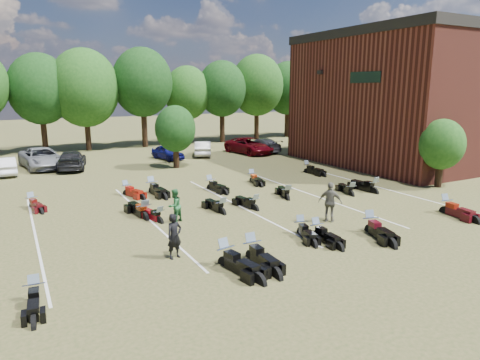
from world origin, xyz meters
TOP-DOWN VIEW (x-y plane):
  - ground at (0.00, 0.00)m, footprint 160.00×160.00m
  - car_1 at (-14.05, 18.69)m, footprint 1.54×4.00m
  - car_2 at (-11.45, 20.29)m, footprint 3.50×6.12m
  - car_3 at (-9.46, 18.72)m, footprint 2.92×5.21m
  - car_4 at (-1.29, 19.63)m, footprint 2.29×3.97m
  - car_5 at (2.31, 20.13)m, footprint 2.99×4.42m
  - car_6 at (6.80, 19.19)m, footprint 3.32×5.83m
  - car_7 at (8.31, 19.36)m, footprint 2.33×4.89m
  - person_black at (-8.53, -2.15)m, footprint 0.71×0.56m
  - person_green at (-7.02, 2.00)m, footprint 0.99×0.92m
  - person_grey at (-0.50, -1.43)m, footprint 1.08×1.17m
  - motorcycle_0 at (-13.36, -3.35)m, footprint 0.81×2.08m
  - motorcycle_1 at (-6.05, -3.62)m, footprint 0.86×2.49m
  - motorcycle_2 at (-7.19, -3.71)m, footprint 1.25×2.62m
  - motorcycle_3 at (-2.79, -2.23)m, footprint 1.21×2.20m
  - motorcycle_4 at (-2.45, -2.90)m, footprint 0.82×2.20m
  - motorcycle_5 at (0.03, -3.52)m, footprint 1.46×2.61m
  - motorcycle_6 at (5.64, -3.13)m, footprint 1.11×2.53m
  - motorcycle_7 at (-7.70, 2.29)m, footprint 1.14×2.14m
  - motorcycle_8 at (-8.15, 3.15)m, footprint 1.11×2.57m
  - motorcycle_9 at (-4.45, 2.17)m, footprint 0.89×2.26m
  - motorcycle_10 at (-2.65, 1.99)m, footprint 1.03×2.27m
  - motorcycle_11 at (0.09, 2.94)m, footprint 1.34×2.30m
  - motorcycle_12 at (3.94, 1.89)m, footprint 1.19×2.21m
  - motorcycle_13 at (5.56, 1.71)m, footprint 0.95×2.56m
  - motorcycle_14 at (-12.87, 8.05)m, footprint 1.12×2.15m
  - motorcycle_15 at (-7.74, 8.39)m, footprint 1.39×2.31m
  - motorcycle_16 at (-6.26, 8.16)m, footprint 1.05×2.58m
  - motorcycle_17 at (0.64, 7.97)m, footprint 1.01×2.25m
  - motorcycle_18 at (-2.75, 7.34)m, footprint 1.03×2.34m
  - motorcycle_20 at (5.88, 8.75)m, footprint 0.95×2.39m
  - brick_building at (22.00, 9.00)m, footprint 25.40×15.20m
  - tree_line at (-1.00, 29.00)m, footprint 56.00×6.00m
  - young_tree_near_building at (10.50, 1.00)m, footprint 2.80×2.80m
  - young_tree_midfield at (-2.00, 15.50)m, footprint 3.20×3.20m
  - parking_lines at (-3.00, 3.00)m, footprint 20.10×14.00m

SIDE VIEW (x-z plane):
  - ground at x=0.00m, z-range 0.00..0.00m
  - motorcycle_0 at x=-13.36m, z-range -0.57..0.57m
  - motorcycle_1 at x=-6.05m, z-range -0.69..0.69m
  - motorcycle_2 at x=-7.19m, z-range -0.70..0.70m
  - motorcycle_3 at x=-2.79m, z-range -0.59..0.59m
  - motorcycle_4 at x=-2.45m, z-range -0.60..0.60m
  - motorcycle_5 at x=0.03m, z-range -0.69..0.69m
  - motorcycle_6 at x=5.64m, z-range -0.68..0.68m
  - motorcycle_7 at x=-7.70m, z-range -0.57..0.57m
  - motorcycle_8 at x=-8.15m, z-range -0.69..0.69m
  - motorcycle_9 at x=-4.45m, z-range -0.62..0.62m
  - motorcycle_10 at x=-2.65m, z-range -0.61..0.61m
  - motorcycle_11 at x=0.09m, z-range -0.61..0.61m
  - motorcycle_12 at x=3.94m, z-range -0.59..0.59m
  - motorcycle_13 at x=5.56m, z-range -0.70..0.70m
  - motorcycle_14 at x=-12.87m, z-range -0.57..0.57m
  - motorcycle_15 at x=-7.74m, z-range -0.61..0.61m
  - motorcycle_16 at x=-6.26m, z-range -0.70..0.70m
  - motorcycle_17 at x=0.64m, z-range -0.61..0.61m
  - motorcycle_18 at x=-2.75m, z-range -0.63..0.63m
  - motorcycle_20 at x=5.88m, z-range -0.65..0.65m
  - parking_lines at x=-3.00m, z-range 0.00..0.01m
  - car_4 at x=-1.29m, z-range 0.00..1.27m
  - car_1 at x=-14.05m, z-range 0.00..1.30m
  - car_7 at x=8.31m, z-range 0.00..1.37m
  - car_5 at x=2.31m, z-range 0.00..1.38m
  - car_3 at x=-9.46m, z-range 0.00..1.43m
  - car_6 at x=6.80m, z-range 0.00..1.53m
  - car_2 at x=-11.45m, z-range 0.00..1.61m
  - person_green at x=-7.02m, z-range 0.00..1.62m
  - person_black at x=-8.53m, z-range 0.00..1.72m
  - person_grey at x=-0.50m, z-range 0.00..1.92m
  - young_tree_near_building at x=10.50m, z-range 0.67..4.83m
  - young_tree_midfield at x=-2.00m, z-range 0.74..5.44m
  - brick_building at x=22.00m, z-range 0.01..10.71m
  - tree_line at x=-1.00m, z-range 1.42..11.20m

